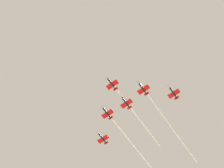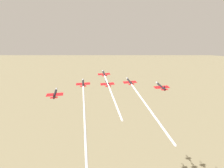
# 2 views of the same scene
# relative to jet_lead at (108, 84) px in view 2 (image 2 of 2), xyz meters

# --- Properties ---
(jet_lead) EXTENTS (37.10, 61.55, 2.69)m
(jet_lead) POSITION_rel_jet_lead_xyz_m (0.00, 0.00, 0.00)
(jet_lead) COLOR black
(jet_port_inner) EXTENTS (43.78, 72.91, 2.69)m
(jet_port_inner) POSITION_rel_jet_lead_xyz_m (2.62, 26.95, -0.56)
(jet_port_inner) COLOR black
(jet_starboard_inner) EXTENTS (37.51, 62.25, 2.69)m
(jet_starboard_inner) POSITION_rel_jet_lead_xyz_m (-21.98, 5.96, -1.40)
(jet_starboard_inner) COLOR black
(jet_port_outer) EXTENTS (9.73, 12.26, 2.69)m
(jet_port_outer) POSITION_rel_jet_lead_xyz_m (1.87, -3.18, -1.04)
(jet_port_outer) COLOR black
(jet_starboard_outer) EXTENTS (9.73, 12.26, 2.69)m
(jet_starboard_outer) POSITION_rel_jet_lead_xyz_m (22.05, 25.31, 0.41)
(jet_starboard_outer) COLOR black
(jet_center_rear) EXTENTS (9.73, 12.26, 2.69)m
(jet_center_rear) POSITION_rel_jet_lead_xyz_m (-32.83, -6.98, 0.40)
(jet_center_rear) COLOR black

